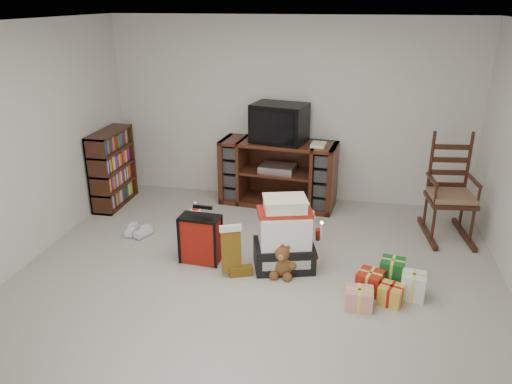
{
  "coord_description": "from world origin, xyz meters",
  "views": [
    {
      "loc": [
        0.87,
        -4.21,
        2.7
      ],
      "look_at": [
        -0.09,
        0.6,
        0.78
      ],
      "focal_mm": 35.0,
      "sensor_mm": 36.0,
      "label": 1
    }
  ],
  "objects_px": {
    "gift_pile": "(284,238)",
    "rocking_chair": "(449,200)",
    "bookshelf": "(113,170)",
    "mrs_claus_figurine": "(197,231)",
    "gift_cluster": "(387,286)",
    "sneaker_pair": "(138,232)",
    "tv_stand": "(278,173)",
    "red_suitcase": "(201,239)",
    "crt_television": "(279,123)",
    "teddy_bear": "(282,262)",
    "santa_figurine": "(307,239)"
  },
  "relations": [
    {
      "from": "bookshelf",
      "to": "gift_cluster",
      "type": "xyz_separation_m",
      "value": [
        3.62,
        -1.66,
        -0.39
      ]
    },
    {
      "from": "gift_pile",
      "to": "gift_cluster",
      "type": "relative_size",
      "value": 1.01
    },
    {
      "from": "red_suitcase",
      "to": "sneaker_pair",
      "type": "bearing_deg",
      "value": 158.43
    },
    {
      "from": "red_suitcase",
      "to": "crt_television",
      "type": "relative_size",
      "value": 0.8
    },
    {
      "from": "gift_cluster",
      "to": "rocking_chair",
      "type": "bearing_deg",
      "value": 64.03
    },
    {
      "from": "gift_cluster",
      "to": "crt_television",
      "type": "relative_size",
      "value": 0.98
    },
    {
      "from": "bookshelf",
      "to": "teddy_bear",
      "type": "distance_m",
      "value": 2.98
    },
    {
      "from": "rocking_chair",
      "to": "crt_television",
      "type": "distance_m",
      "value": 2.33
    },
    {
      "from": "rocking_chair",
      "to": "sneaker_pair",
      "type": "distance_m",
      "value": 3.77
    },
    {
      "from": "tv_stand",
      "to": "crt_television",
      "type": "distance_m",
      "value": 0.7
    },
    {
      "from": "red_suitcase",
      "to": "sneaker_pair",
      "type": "relative_size",
      "value": 2.0
    },
    {
      "from": "bookshelf",
      "to": "santa_figurine",
      "type": "xyz_separation_m",
      "value": [
        2.78,
        -1.1,
        -0.24
      ]
    },
    {
      "from": "gift_pile",
      "to": "mrs_claus_figurine",
      "type": "bearing_deg",
      "value": 151.36
    },
    {
      "from": "bookshelf",
      "to": "mrs_claus_figurine",
      "type": "distance_m",
      "value": 1.88
    },
    {
      "from": "red_suitcase",
      "to": "mrs_claus_figurine",
      "type": "bearing_deg",
      "value": 119.73
    },
    {
      "from": "sneaker_pair",
      "to": "mrs_claus_figurine",
      "type": "bearing_deg",
      "value": -3.89
    },
    {
      "from": "rocking_chair",
      "to": "crt_television",
      "type": "relative_size",
      "value": 1.65
    },
    {
      "from": "tv_stand",
      "to": "gift_cluster",
      "type": "bearing_deg",
      "value": -50.93
    },
    {
      "from": "gift_pile",
      "to": "rocking_chair",
      "type": "bearing_deg",
      "value": 17.27
    },
    {
      "from": "tv_stand",
      "to": "gift_cluster",
      "type": "relative_size",
      "value": 2.1
    },
    {
      "from": "tv_stand",
      "to": "bookshelf",
      "type": "xyz_separation_m",
      "value": [
        -2.22,
        -0.45,
        0.05
      ]
    },
    {
      "from": "rocking_chair",
      "to": "red_suitcase",
      "type": "height_order",
      "value": "rocking_chair"
    },
    {
      "from": "gift_pile",
      "to": "sneaker_pair",
      "type": "relative_size",
      "value": 2.49
    },
    {
      "from": "tv_stand",
      "to": "gift_pile",
      "type": "relative_size",
      "value": 2.07
    },
    {
      "from": "crt_television",
      "to": "bookshelf",
      "type": "bearing_deg",
      "value": -156.11
    },
    {
      "from": "bookshelf",
      "to": "rocking_chair",
      "type": "xyz_separation_m",
      "value": [
        4.38,
        -0.1,
        -0.06
      ]
    },
    {
      "from": "teddy_bear",
      "to": "mrs_claus_figurine",
      "type": "xyz_separation_m",
      "value": [
        -1.05,
        0.41,
        0.06
      ]
    },
    {
      "from": "rocking_chair",
      "to": "red_suitcase",
      "type": "distance_m",
      "value": 2.99
    },
    {
      "from": "rocking_chair",
      "to": "crt_television",
      "type": "height_order",
      "value": "crt_television"
    },
    {
      "from": "teddy_bear",
      "to": "sneaker_pair",
      "type": "bearing_deg",
      "value": 162.94
    },
    {
      "from": "tv_stand",
      "to": "mrs_claus_figurine",
      "type": "distance_m",
      "value": 1.68
    },
    {
      "from": "sneaker_pair",
      "to": "bookshelf",
      "type": "bearing_deg",
      "value": 136.16
    },
    {
      "from": "bookshelf",
      "to": "gift_pile",
      "type": "height_order",
      "value": "bookshelf"
    },
    {
      "from": "tv_stand",
      "to": "bookshelf",
      "type": "bearing_deg",
      "value": -162.89
    },
    {
      "from": "gift_pile",
      "to": "red_suitcase",
      "type": "relative_size",
      "value": 1.24
    },
    {
      "from": "santa_figurine",
      "to": "sneaker_pair",
      "type": "relative_size",
      "value": 2.15
    },
    {
      "from": "bookshelf",
      "to": "teddy_bear",
      "type": "relative_size",
      "value": 2.94
    },
    {
      "from": "rocking_chair",
      "to": "gift_pile",
      "type": "distance_m",
      "value": 2.17
    },
    {
      "from": "gift_pile",
      "to": "sneaker_pair",
      "type": "bearing_deg",
      "value": 151.92
    },
    {
      "from": "bookshelf",
      "to": "sneaker_pair",
      "type": "bearing_deg",
      "value": -51.27
    },
    {
      "from": "teddy_bear",
      "to": "santa_figurine",
      "type": "xyz_separation_m",
      "value": [
        0.21,
        0.36,
        0.1
      ]
    },
    {
      "from": "tv_stand",
      "to": "gift_pile",
      "type": "distance_m",
      "value": 1.78
    },
    {
      "from": "mrs_claus_figurine",
      "to": "sneaker_pair",
      "type": "relative_size",
      "value": 1.79
    },
    {
      "from": "rocking_chair",
      "to": "crt_television",
      "type": "xyz_separation_m",
      "value": [
        -2.15,
        0.55,
        0.71
      ]
    },
    {
      "from": "teddy_bear",
      "to": "sneaker_pair",
      "type": "height_order",
      "value": "teddy_bear"
    },
    {
      "from": "gift_pile",
      "to": "crt_television",
      "type": "relative_size",
      "value": 0.99
    },
    {
      "from": "bookshelf",
      "to": "santa_figurine",
      "type": "height_order",
      "value": "bookshelf"
    },
    {
      "from": "sneaker_pair",
      "to": "gift_cluster",
      "type": "distance_m",
      "value": 3.0
    },
    {
      "from": "rocking_chair",
      "to": "santa_figurine",
      "type": "distance_m",
      "value": 1.89
    },
    {
      "from": "red_suitcase",
      "to": "gift_pile",
      "type": "bearing_deg",
      "value": 7.43
    }
  ]
}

